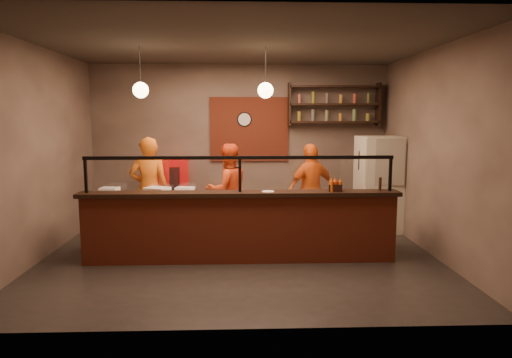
{
  "coord_description": "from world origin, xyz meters",
  "views": [
    {
      "loc": [
        -0.01,
        -6.89,
        2.13
      ],
      "look_at": [
        0.26,
        0.3,
        1.17
      ],
      "focal_mm": 32.0,
      "sensor_mm": 36.0,
      "label": 1
    }
  ],
  "objects_px": {
    "cook_mid": "(228,190)",
    "condiment_caddy": "(335,188)",
    "cook_left": "(149,190)",
    "cook_right": "(311,190)",
    "pepper_mill": "(380,184)",
    "pizza_dough": "(310,195)",
    "wall_clock": "(244,119)",
    "red_cooler": "(172,192)",
    "fridge": "(378,184)"
  },
  "relations": [
    {
      "from": "cook_mid",
      "to": "pepper_mill",
      "type": "height_order",
      "value": "cook_mid"
    },
    {
      "from": "wall_clock",
      "to": "pizza_dough",
      "type": "height_order",
      "value": "wall_clock"
    },
    {
      "from": "cook_right",
      "to": "red_cooler",
      "type": "xyz_separation_m",
      "value": [
        -2.66,
        0.9,
        -0.17
      ]
    },
    {
      "from": "cook_mid",
      "to": "cook_right",
      "type": "bearing_deg",
      "value": 157.28
    },
    {
      "from": "fridge",
      "to": "red_cooler",
      "type": "xyz_separation_m",
      "value": [
        -3.96,
        0.67,
        -0.23
      ]
    },
    {
      "from": "wall_clock",
      "to": "condiment_caddy",
      "type": "height_order",
      "value": "wall_clock"
    },
    {
      "from": "condiment_caddy",
      "to": "pepper_mill",
      "type": "height_order",
      "value": "pepper_mill"
    },
    {
      "from": "cook_mid",
      "to": "condiment_caddy",
      "type": "xyz_separation_m",
      "value": [
        1.62,
        -1.5,
        0.27
      ]
    },
    {
      "from": "fridge",
      "to": "condiment_caddy",
      "type": "bearing_deg",
      "value": -128.19
    },
    {
      "from": "red_cooler",
      "to": "wall_clock",
      "type": "bearing_deg",
      "value": -7.51
    },
    {
      "from": "fridge",
      "to": "pizza_dough",
      "type": "xyz_separation_m",
      "value": [
        -1.48,
        -1.18,
        0.01
      ]
    },
    {
      "from": "cook_left",
      "to": "cook_right",
      "type": "xyz_separation_m",
      "value": [
        2.86,
        0.32,
        -0.07
      ]
    },
    {
      "from": "cook_mid",
      "to": "pizza_dough",
      "type": "xyz_separation_m",
      "value": [
        1.34,
        -0.9,
        0.07
      ]
    },
    {
      "from": "fridge",
      "to": "pepper_mill",
      "type": "distance_m",
      "value": 1.83
    },
    {
      "from": "condiment_caddy",
      "to": "cook_left",
      "type": "bearing_deg",
      "value": 157.52
    },
    {
      "from": "pizza_dough",
      "to": "fridge",
      "type": "bearing_deg",
      "value": 38.62
    },
    {
      "from": "wall_clock",
      "to": "cook_mid",
      "type": "height_order",
      "value": "wall_clock"
    },
    {
      "from": "pepper_mill",
      "to": "cook_mid",
      "type": "bearing_deg",
      "value": 147.55
    },
    {
      "from": "cook_left",
      "to": "condiment_caddy",
      "type": "bearing_deg",
      "value": 150.42
    },
    {
      "from": "cook_left",
      "to": "pizza_dough",
      "type": "xyz_separation_m",
      "value": [
        2.69,
        -0.63,
        0.0
      ]
    },
    {
      "from": "wall_clock",
      "to": "pepper_mill",
      "type": "bearing_deg",
      "value": -53.92
    },
    {
      "from": "wall_clock",
      "to": "cook_left",
      "type": "relative_size",
      "value": 0.17
    },
    {
      "from": "cook_left",
      "to": "cook_right",
      "type": "bearing_deg",
      "value": 179.38
    },
    {
      "from": "red_cooler",
      "to": "pepper_mill",
      "type": "relative_size",
      "value": 6.86
    },
    {
      "from": "fridge",
      "to": "pizza_dough",
      "type": "distance_m",
      "value": 1.89
    },
    {
      "from": "pizza_dough",
      "to": "cook_mid",
      "type": "bearing_deg",
      "value": 146.06
    },
    {
      "from": "cook_right",
      "to": "fridge",
      "type": "distance_m",
      "value": 1.32
    },
    {
      "from": "cook_right",
      "to": "pizza_dough",
      "type": "height_order",
      "value": "cook_right"
    },
    {
      "from": "cook_left",
      "to": "fridge",
      "type": "height_order",
      "value": "cook_left"
    },
    {
      "from": "pizza_dough",
      "to": "pepper_mill",
      "type": "xyz_separation_m",
      "value": [
        0.96,
        -0.56,
        0.25
      ]
    },
    {
      "from": "cook_left",
      "to": "red_cooler",
      "type": "height_order",
      "value": "cook_left"
    },
    {
      "from": "condiment_caddy",
      "to": "cook_right",
      "type": "bearing_deg",
      "value": 93.94
    },
    {
      "from": "red_cooler",
      "to": "pepper_mill",
      "type": "bearing_deg",
      "value": -54.49
    },
    {
      "from": "red_cooler",
      "to": "condiment_caddy",
      "type": "bearing_deg",
      "value": -61.06
    },
    {
      "from": "pizza_dough",
      "to": "condiment_caddy",
      "type": "relative_size",
      "value": 2.71
    },
    {
      "from": "wall_clock",
      "to": "pepper_mill",
      "type": "height_order",
      "value": "wall_clock"
    },
    {
      "from": "wall_clock",
      "to": "cook_mid",
      "type": "xyz_separation_m",
      "value": [
        -0.32,
        -1.26,
        -1.26
      ]
    },
    {
      "from": "wall_clock",
      "to": "fridge",
      "type": "height_order",
      "value": "wall_clock"
    },
    {
      "from": "cook_left",
      "to": "pepper_mill",
      "type": "height_order",
      "value": "cook_left"
    },
    {
      "from": "wall_clock",
      "to": "cook_mid",
      "type": "relative_size",
      "value": 0.18
    },
    {
      "from": "cook_mid",
      "to": "pizza_dough",
      "type": "relative_size",
      "value": 3.23
    },
    {
      "from": "cook_right",
      "to": "pepper_mill",
      "type": "xyz_separation_m",
      "value": [
        0.79,
        -1.51,
        0.32
      ]
    },
    {
      "from": "cook_mid",
      "to": "condiment_caddy",
      "type": "bearing_deg",
      "value": 112.61
    },
    {
      "from": "pizza_dough",
      "to": "pepper_mill",
      "type": "relative_size",
      "value": 2.67
    },
    {
      "from": "cook_left",
      "to": "cook_mid",
      "type": "xyz_separation_m",
      "value": [
        1.34,
        0.28,
        -0.07
      ]
    },
    {
      "from": "wall_clock",
      "to": "cook_right",
      "type": "height_order",
      "value": "wall_clock"
    },
    {
      "from": "cook_left",
      "to": "pepper_mill",
      "type": "relative_size",
      "value": 9.3
    },
    {
      "from": "wall_clock",
      "to": "cook_mid",
      "type": "bearing_deg",
      "value": -104.14
    },
    {
      "from": "cook_left",
      "to": "red_cooler",
      "type": "xyz_separation_m",
      "value": [
        0.2,
        1.23,
        -0.24
      ]
    },
    {
      "from": "fridge",
      "to": "cook_right",
      "type": "bearing_deg",
      "value": -174.41
    }
  ]
}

